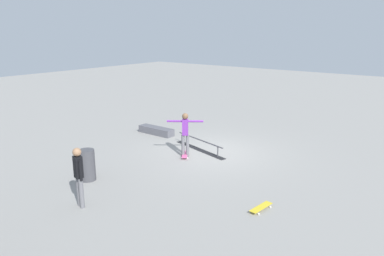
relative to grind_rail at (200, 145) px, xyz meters
name	(u,v)px	position (x,y,z in m)	size (l,w,h in m)	color
ground_plane	(211,152)	(-0.52, -0.05, -0.19)	(60.00, 60.00, 0.00)	gray
grind_rail	(200,145)	(0.00, 0.00, 0.00)	(2.81, 0.99, 0.44)	black
skate_ledge	(156,131)	(2.93, -0.66, -0.03)	(1.77, 0.47, 0.32)	#595960
skater_main	(185,132)	(-0.03, 0.96, 0.77)	(1.13, 0.84, 1.66)	slate
skateboard_main	(185,155)	(-0.01, 0.96, -0.12)	(0.62, 0.77, 0.09)	#E05993
bystander_black_shirt	(79,174)	(-0.32, 5.81, 0.74)	(0.38, 0.24, 1.65)	slate
loose_skateboard_yellow	(261,207)	(-4.24, 3.07, -0.12)	(0.33, 0.82, 0.09)	yellow
trash_bin	(87,165)	(1.02, 4.55, 0.30)	(0.49, 0.49, 0.99)	#47474C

